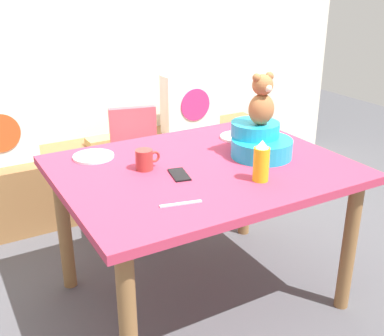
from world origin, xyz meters
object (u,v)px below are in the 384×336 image
(pillow_floral_right, at_px, (191,103))
(infant_seat_teal, at_px, (259,142))
(dining_table, at_px, (202,183))
(highchair, at_px, (137,154))
(ketchup_bottle, at_px, (261,162))
(cell_phone, at_px, (179,175))
(teddy_bear, at_px, (262,101))
(dinner_plate_near, at_px, (93,156))
(book_stack, at_px, (101,142))
(dinner_plate_far, at_px, (238,137))
(coffee_mug, at_px, (145,160))

(pillow_floral_right, xyz_separation_m, infant_seat_teal, (-0.33, -1.27, 0.13))
(pillow_floral_right, bearing_deg, dining_table, -117.22)
(highchair, relative_size, infant_seat_teal, 2.39)
(ketchup_bottle, bearing_deg, cell_phone, 141.78)
(pillow_floral_right, distance_m, teddy_bear, 1.36)
(teddy_bear, distance_m, dinner_plate_near, 0.86)
(dining_table, distance_m, highchair, 0.84)
(book_stack, bearing_deg, ketchup_bottle, -82.86)
(dining_table, bearing_deg, dinner_plate_near, 139.71)
(pillow_floral_right, relative_size, infant_seat_teal, 1.33)
(teddy_bear, height_order, cell_phone, teddy_bear)
(infant_seat_teal, bearing_deg, dining_table, 175.49)
(infant_seat_teal, height_order, dinner_plate_far, infant_seat_teal)
(dinner_plate_far, bearing_deg, dining_table, -146.71)
(book_stack, height_order, coffee_mug, coffee_mug)
(dining_table, relative_size, highchair, 1.69)
(pillow_floral_right, relative_size, dinner_plate_far, 2.20)
(book_stack, xyz_separation_m, teddy_bear, (0.38, -1.29, 0.53))
(infant_seat_teal, xyz_separation_m, dinner_plate_far, (0.07, 0.27, -0.07))
(pillow_floral_right, relative_size, cell_phone, 3.06)
(infant_seat_teal, distance_m, cell_phone, 0.47)
(book_stack, relative_size, teddy_bear, 0.80)
(dining_table, distance_m, dinner_plate_far, 0.46)
(dining_table, xyz_separation_m, dinner_plate_far, (0.38, 0.25, 0.10))
(teddy_bear, xyz_separation_m, dinner_plate_far, (0.07, 0.27, -0.27))
(book_stack, distance_m, ketchup_bottle, 1.59)
(infant_seat_teal, height_order, teddy_bear, teddy_bear)
(dinner_plate_far, bearing_deg, coffee_mug, -165.92)
(highchair, height_order, ketchup_bottle, ketchup_bottle)
(infant_seat_teal, relative_size, teddy_bear, 1.32)
(pillow_floral_right, height_order, book_stack, pillow_floral_right)
(teddy_bear, relative_size, cell_phone, 1.74)
(dining_table, bearing_deg, cell_phone, -160.57)
(highchair, bearing_deg, ketchup_bottle, -84.40)
(dinner_plate_near, bearing_deg, ketchup_bottle, -49.15)
(highchair, xyz_separation_m, ketchup_bottle, (0.11, -1.11, 0.31))
(ketchup_bottle, bearing_deg, highchair, 95.60)
(dinner_plate_far, bearing_deg, book_stack, 113.37)
(dinner_plate_near, height_order, cell_phone, dinner_plate_near)
(highchair, relative_size, dinner_plate_far, 3.95)
(pillow_floral_right, relative_size, highchair, 0.56)
(book_stack, relative_size, dining_table, 0.15)
(book_stack, distance_m, highchair, 0.45)
(book_stack, height_order, ketchup_bottle, ketchup_bottle)
(pillow_floral_right, distance_m, infant_seat_teal, 1.32)
(book_stack, xyz_separation_m, ketchup_bottle, (0.19, -1.55, 0.34))
(book_stack, distance_m, dinner_plate_far, 1.14)
(infant_seat_teal, relative_size, dinner_plate_near, 1.65)
(dining_table, relative_size, cell_phone, 9.26)
(pillow_floral_right, xyz_separation_m, dinner_plate_far, (-0.27, -1.00, 0.07))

